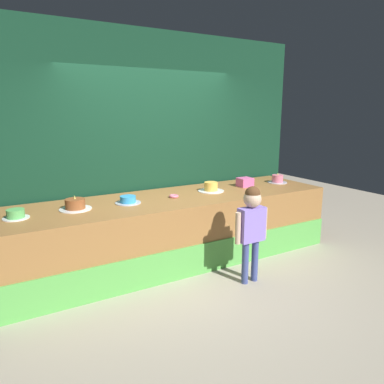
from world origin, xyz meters
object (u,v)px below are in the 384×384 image
object	(u,v)px
cake_far_left	(16,214)
cake_center	(128,200)
pink_box	(245,182)
cake_left	(75,205)
cake_right	(211,187)
cake_far_right	(277,179)
child_figure	(252,221)
donut	(174,196)

from	to	relation	value
cake_far_left	cake_center	xyz separation A→B (m)	(1.23, 0.02, -0.01)
pink_box	cake_far_left	bearing A→B (deg)	-178.22
cake_left	cake_center	world-z (taller)	cake_left
pink_box	cake_far_left	world-z (taller)	pink_box
cake_left	cake_right	bearing A→B (deg)	0.58
cake_center	cake_far_right	xyz separation A→B (m)	(2.45, 0.05, 0.01)
child_figure	cake_right	distance (m)	1.10
cake_far_left	cake_right	world-z (taller)	cake_right
cake_right	cake_far_left	bearing A→B (deg)	-178.37
child_figure	cake_far_left	distance (m)	2.51
cake_right	pink_box	bearing A→B (deg)	2.41
child_figure	cake_right	xyz separation A→B (m)	(0.16, 1.08, 0.17)
pink_box	cake_right	world-z (taller)	cake_right
child_figure	cake_center	distance (m)	1.49
pink_box	cake_left	distance (m)	2.45
pink_box	donut	size ratio (longest dim) A/B	1.63
donut	cake_right	size ratio (longest dim) A/B	0.35
pink_box	cake_right	xyz separation A→B (m)	(-0.61, -0.03, -0.01)
donut	cake_far_right	bearing A→B (deg)	1.91
child_figure	cake_left	distance (m)	2.00
donut	cake_far_left	xyz separation A→B (m)	(-1.84, -0.00, 0.03)
cake_right	cake_center	bearing A→B (deg)	-177.67
child_figure	pink_box	xyz separation A→B (m)	(0.77, 1.10, 0.18)
donut	cake_left	xyz separation A→B (m)	(-1.23, 0.05, 0.04)
cake_far_right	donut	bearing A→B (deg)	-178.09
cake_far_left	pink_box	bearing A→B (deg)	1.78
donut	pink_box	bearing A→B (deg)	4.29
child_figure	pink_box	world-z (taller)	child_figure
donut	cake_far_right	size ratio (longest dim) A/B	0.42
cake_center	cake_right	world-z (taller)	cake_right
donut	cake_center	bearing A→B (deg)	178.47
cake_far_left	cake_far_right	world-z (taller)	cake_far_right
cake_left	child_figure	bearing A→B (deg)	-32.14
cake_left	cake_far_right	distance (m)	3.07
pink_box	donut	xyz separation A→B (m)	(-1.23, -0.09, -0.05)
donut	cake_left	distance (m)	1.23
cake_left	cake_far_right	bearing A→B (deg)	0.26
pink_box	cake_far_right	xyz separation A→B (m)	(0.61, -0.03, -0.01)
cake_far_left	cake_far_right	size ratio (longest dim) A/B	0.89
donut	cake_far_right	distance (m)	1.84
cake_center	donut	bearing A→B (deg)	-1.53
cake_center	cake_far_left	bearing A→B (deg)	-179.07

